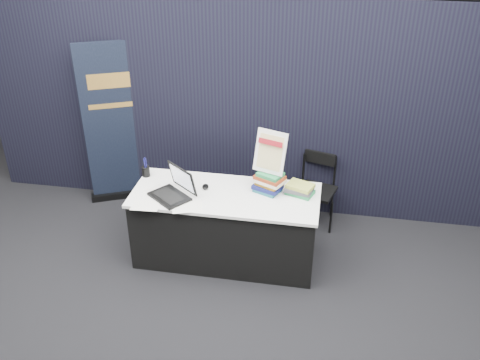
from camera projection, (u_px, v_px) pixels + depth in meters
name	position (u px, v px, depth m)	size (l,w,h in m)	color
floor	(215.00, 292.00, 5.02)	(8.00, 8.00, 0.00)	black
wall_back	(273.00, 9.00, 7.56)	(8.00, 0.02, 3.50)	#B8B5AD
drape_partition	(244.00, 109.00, 5.78)	(6.00, 0.08, 2.40)	black
display_table	(226.00, 226.00, 5.30)	(1.80, 0.75, 0.75)	black
laptop	(171.00, 189.00, 5.06)	(0.46, 0.49, 0.28)	black
mouse	(205.00, 187.00, 5.20)	(0.06, 0.10, 0.03)	black
brochure_left	(146.00, 206.00, 4.93)	(0.26, 0.18, 0.00)	white
brochure_mid	(161.00, 192.00, 5.14)	(0.25, 0.18, 0.00)	silver
brochure_right	(187.00, 207.00, 4.91)	(0.28, 0.20, 0.00)	white
pen_cup	(146.00, 171.00, 5.39)	(0.08, 0.08, 0.10)	black
book_stack_tall	(269.00, 182.00, 5.11)	(0.30, 0.27, 0.20)	#1D616E
book_stack_short	(300.00, 189.00, 5.08)	(0.28, 0.24, 0.10)	#228047
info_sign	(270.00, 152.00, 4.98)	(0.33, 0.21, 0.42)	black
pullup_banner	(119.00, 133.00, 6.09)	(0.77, 0.42, 1.90)	black
stacking_chair	(318.00, 187.00, 5.83)	(0.44, 0.45, 0.80)	black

